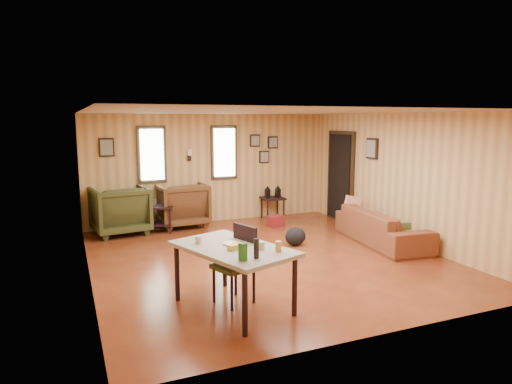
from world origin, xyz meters
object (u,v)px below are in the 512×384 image
(recliner_brown, at_px, (181,202))
(recliner_green, at_px, (120,208))
(side_table, at_px, (273,196))
(sofa, at_px, (382,221))
(end_table, at_px, (160,214))
(dining_table, at_px, (234,252))

(recliner_brown, distance_m, recliner_green, 1.31)
(recliner_brown, height_order, recliner_green, recliner_green)
(recliner_green, bearing_deg, side_table, 172.65)
(sofa, distance_m, recliner_brown, 4.18)
(sofa, xyz_separation_m, end_table, (-3.62, 2.47, -0.04))
(sofa, bearing_deg, side_table, 26.91)
(recliner_brown, relative_size, recliner_green, 0.98)
(recliner_green, relative_size, dining_table, 0.61)
(recliner_brown, relative_size, side_table, 1.32)
(end_table, height_order, side_table, side_table)
(sofa, distance_m, recliner_green, 5.12)
(recliner_green, relative_size, end_table, 1.58)
(side_table, bearing_deg, dining_table, -120.11)
(side_table, xyz_separation_m, dining_table, (-2.54, -4.37, 0.17))
(sofa, xyz_separation_m, dining_table, (-3.53, -1.71, 0.28))
(sofa, height_order, side_table, sofa)
(recliner_green, height_order, dining_table, recliner_green)
(recliner_green, xyz_separation_m, side_table, (3.39, 0.04, 0.00))
(recliner_green, distance_m, dining_table, 4.42)
(end_table, relative_size, side_table, 0.86)
(recliner_brown, height_order, dining_table, recliner_brown)
(recliner_green, relative_size, side_table, 1.35)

